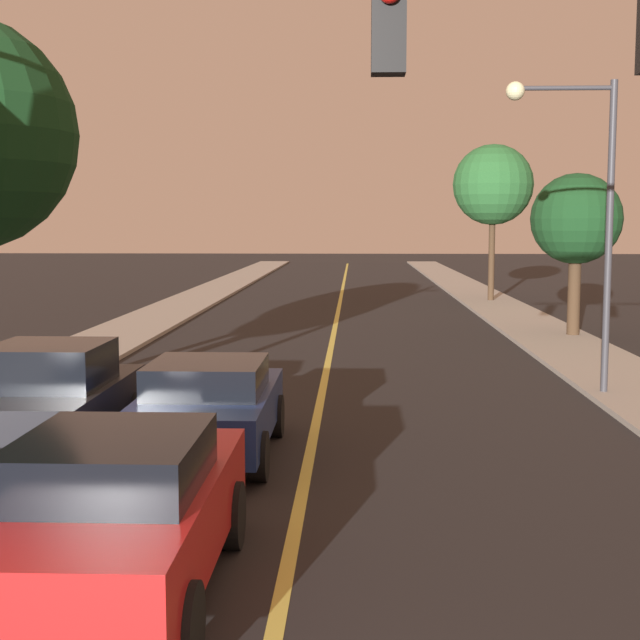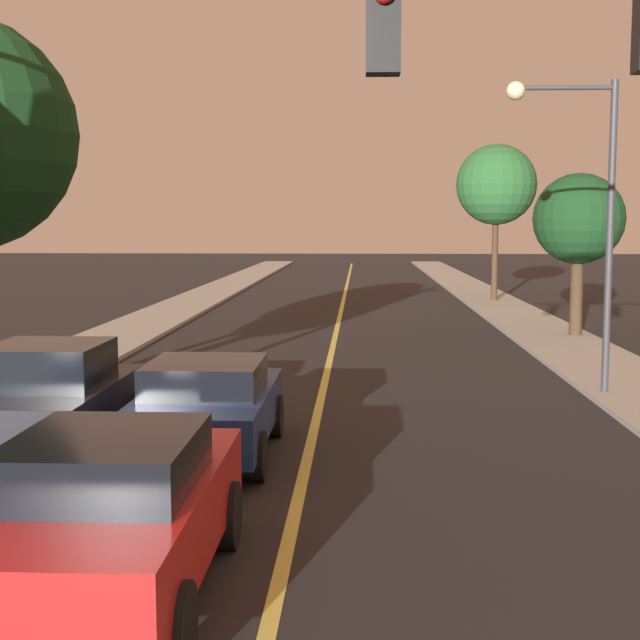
% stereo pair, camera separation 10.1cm
% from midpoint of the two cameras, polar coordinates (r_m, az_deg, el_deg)
% --- Properties ---
extents(road_surface, '(10.45, 80.00, 0.01)m').
position_cam_midpoint_polar(road_surface, '(39.00, 1.21, 1.16)').
color(road_surface, black).
rests_on(road_surface, ground).
extents(sidewalk_left, '(2.50, 80.00, 0.12)m').
position_cam_midpoint_polar(sidewalk_left, '(39.65, -8.18, 1.26)').
color(sidewalk_left, '#9E998E').
rests_on(sidewalk_left, ground).
extents(sidewalk_right, '(2.50, 80.00, 0.12)m').
position_cam_midpoint_polar(sidewalk_right, '(39.41, 10.67, 1.19)').
color(sidewalk_right, '#9E998E').
rests_on(sidewalk_right, ground).
extents(car_near_lane_front, '(1.89, 4.23, 1.57)m').
position_cam_midpoint_polar(car_near_lane_front, '(8.39, -13.14, -11.93)').
color(car_near_lane_front, red).
rests_on(car_near_lane_front, ground).
extents(car_near_lane_second, '(1.95, 4.04, 1.44)m').
position_cam_midpoint_polar(car_near_lane_second, '(13.14, -7.33, -5.50)').
color(car_near_lane_second, navy).
rests_on(car_near_lane_second, ground).
extents(car_outer_lane_second, '(1.94, 3.80, 1.68)m').
position_cam_midpoint_polar(car_outer_lane_second, '(13.67, -16.93, -4.86)').
color(car_outer_lane_second, black).
rests_on(car_outer_lane_second, ground).
extents(streetlamp_right, '(2.12, 0.36, 6.01)m').
position_cam_midpoint_polar(streetlamp_right, '(18.04, 16.22, 8.12)').
color(streetlamp_right, '#333338').
rests_on(streetlamp_right, ground).
extents(tree_right_near, '(2.67, 2.67, 4.78)m').
position_cam_midpoint_polar(tree_right_near, '(27.42, 15.98, 6.17)').
color(tree_right_near, '#3D2B1C').
rests_on(tree_right_near, ground).
extents(tree_right_far, '(3.44, 3.44, 6.68)m').
position_cam_midpoint_polar(tree_right_far, '(39.24, 10.94, 8.47)').
color(tree_right_far, '#3D2B1C').
rests_on(tree_right_far, ground).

